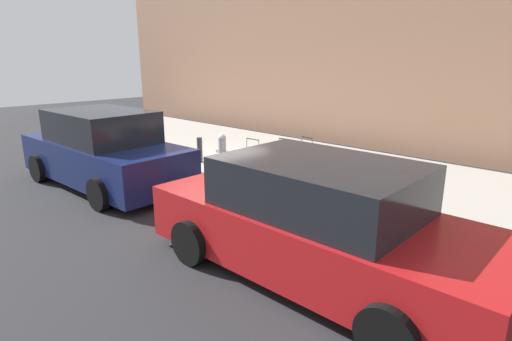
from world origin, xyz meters
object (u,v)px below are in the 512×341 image
suitcase_silver_6 (253,161)px  parked_car_navy_1 (104,151)px  suitcase_olive_0 (374,193)px  parked_car_red_0 (318,223)px  suitcase_maroon_5 (268,163)px  suitcase_black_3 (306,169)px  suitcase_red_2 (322,178)px  bollard_post (200,150)px  suitcase_teal_1 (347,184)px  suitcase_navy_4 (284,168)px  fire_hydrant (222,149)px

suitcase_silver_6 → parked_car_navy_1: 3.41m
suitcase_olive_0 → parked_car_red_0: bearing=102.2°
parked_car_red_0 → suitcase_maroon_5: bearing=-39.0°
suitcase_black_3 → suitcase_olive_0: bearing=176.9°
suitcase_olive_0 → suitcase_maroon_5: 2.67m
suitcase_red_2 → suitcase_olive_0: bearing=-179.5°
parked_car_navy_1 → bollard_post: bearing=-97.1°
suitcase_maroon_5 → bollard_post: 2.33m
suitcase_teal_1 → parked_car_red_0: bearing=113.7°
suitcase_olive_0 → suitcase_maroon_5: size_ratio=1.07×
suitcase_black_3 → suitcase_navy_4: bearing=15.8°
suitcase_navy_4 → suitcase_red_2: bearing=-177.9°
suitcase_olive_0 → suitcase_black_3: 1.66m
suitcase_silver_6 → suitcase_black_3: bearing=-179.9°
parked_car_navy_1 → parked_car_red_0: bearing=180.0°
suitcase_black_3 → parked_car_navy_1: parked_car_navy_1 is taller
suitcase_red_2 → suitcase_silver_6: 2.08m
suitcase_red_2 → fire_hydrant: fire_hydrant is taller
suitcase_black_3 → parked_car_red_0: 3.49m
suitcase_maroon_5 → suitcase_silver_6: bearing=-7.6°
suitcase_navy_4 → parked_car_red_0: bearing=136.5°
suitcase_maroon_5 → suitcase_teal_1: bearing=-179.6°
suitcase_olive_0 → suitcase_maroon_5: (2.66, -0.01, 0.10)m
parked_car_red_0 → bollard_post: bearing=-24.1°
suitcase_red_2 → bollard_post: (3.83, 0.11, 0.02)m
suitcase_navy_4 → suitcase_silver_6: suitcase_navy_4 is taller
suitcase_teal_1 → parked_car_navy_1: 5.40m
suitcase_teal_1 → suitcase_maroon_5: suitcase_teal_1 is taller
bollard_post → suitcase_maroon_5: bearing=-176.9°
suitcase_red_2 → fire_hydrant: (3.11, -0.04, 0.12)m
suitcase_red_2 → parked_car_red_0: bearing=123.6°
suitcase_navy_4 → suitcase_silver_6: bearing=-6.9°
suitcase_silver_6 → suitcase_red_2: bearing=177.3°
suitcase_silver_6 → parked_car_red_0: parked_car_red_0 is taller
suitcase_black_3 → fire_hydrant: size_ratio=1.33×
suitcase_maroon_5 → parked_car_navy_1: 3.73m
suitcase_maroon_5 → fire_hydrant: (1.60, -0.02, 0.07)m
suitcase_maroon_5 → fire_hydrant: bearing=-0.8°
fire_hydrant → parked_car_red_0: 5.50m
suitcase_black_3 → fire_hydrant: suitcase_black_3 is taller
suitcase_silver_6 → suitcase_olive_0: bearing=178.4°
bollard_post → suitcase_black_3: bearing=-176.5°
suitcase_black_3 → parked_car_navy_1: (3.65, 2.69, 0.27)m
fire_hydrant → suitcase_silver_6: bearing=-177.0°
fire_hydrant → suitcase_maroon_5: bearing=179.2°
suitcase_teal_1 → fire_hydrant: (3.67, -0.01, 0.12)m
suitcase_teal_1 → suitcase_black_3: 1.06m
suitcase_olive_0 → parked_car_navy_1: parked_car_navy_1 is taller
suitcase_teal_1 → parked_car_red_0: parked_car_red_0 is taller
suitcase_maroon_5 → fire_hydrant: size_ratio=0.93×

